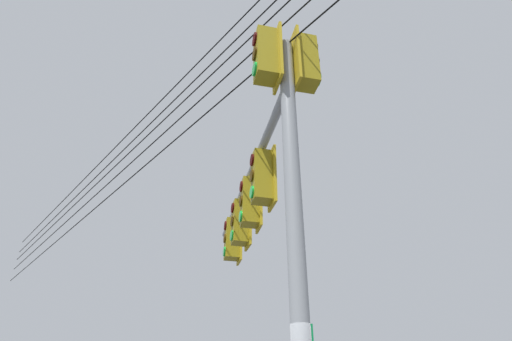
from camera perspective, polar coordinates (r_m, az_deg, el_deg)
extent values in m
cylinder|color=gray|center=(4.45, 5.69, -11.49)|extent=(0.20, 0.20, 6.45)
cylinder|color=gray|center=(7.84, -1.26, -1.70)|extent=(3.23, 4.55, 0.14)
cube|color=olive|center=(6.01, 1.38, 15.86)|extent=(0.42, 0.42, 0.90)
cube|color=#B29319|center=(6.05, 3.00, 15.58)|extent=(0.28, 0.38, 1.04)
cylinder|color=#360503|center=(6.21, -0.21, 18.00)|extent=(0.14, 0.18, 0.20)
cylinder|color=#3C2703|center=(5.99, -0.21, 16.12)|extent=(0.14, 0.18, 0.20)
cylinder|color=green|center=(5.77, -0.22, 14.10)|extent=(0.14, 0.18, 0.20)
cube|color=olive|center=(6.15, 7.00, 14.85)|extent=(0.42, 0.42, 0.90)
cube|color=#B29319|center=(6.10, 5.44, 15.14)|extent=(0.28, 0.38, 1.04)
cylinder|color=#360503|center=(6.41, 8.28, 16.43)|extent=(0.14, 0.18, 0.20)
cylinder|color=#3C2703|center=(6.19, 8.49, 14.55)|extent=(0.14, 0.18, 0.20)
cylinder|color=green|center=(5.98, 8.72, 12.54)|extent=(0.14, 0.18, 0.20)
cube|color=olive|center=(6.55, 0.81, -0.90)|extent=(0.42, 0.42, 0.90)
cube|color=#B29319|center=(6.59, 2.25, -1.07)|extent=(0.29, 0.38, 1.04)
cylinder|color=#360503|center=(6.67, -0.58, 1.49)|extent=(0.14, 0.18, 0.20)
cylinder|color=#3C2703|center=(6.52, -0.59, -0.73)|extent=(0.14, 0.18, 0.20)
cylinder|color=green|center=(6.37, -0.61, -3.06)|extent=(0.14, 0.18, 0.20)
cube|color=olive|center=(7.35, -0.88, -4.45)|extent=(0.42, 0.42, 0.90)
cube|color=#B29319|center=(7.38, 0.42, -4.57)|extent=(0.28, 0.39, 1.04)
cylinder|color=#360503|center=(7.46, -2.11, -2.28)|extent=(0.14, 0.18, 0.20)
cylinder|color=#3C2703|center=(7.32, -2.16, -4.34)|extent=(0.14, 0.18, 0.20)
cylinder|color=green|center=(7.19, -2.20, -6.47)|extent=(0.14, 0.18, 0.20)
cube|color=olive|center=(8.17, -2.25, -7.30)|extent=(0.42, 0.42, 0.90)
cube|color=#B29319|center=(8.21, -1.09, -7.43)|extent=(0.30, 0.38, 1.04)
cylinder|color=#360503|center=(8.27, -3.33, -5.27)|extent=(0.14, 0.18, 0.20)
cylinder|color=#3C2703|center=(8.14, -3.39, -7.17)|extent=(0.14, 0.18, 0.20)
cylinder|color=green|center=(8.03, -3.46, -9.13)|extent=(0.14, 0.18, 0.20)
cube|color=olive|center=(9.02, -3.38, -9.61)|extent=(0.42, 0.42, 0.90)
cube|color=#B29319|center=(9.05, -2.31, -9.71)|extent=(0.28, 0.38, 1.04)
cylinder|color=#360503|center=(9.11, -4.36, -7.76)|extent=(0.14, 0.18, 0.20)
cylinder|color=#3C2703|center=(9.00, -4.43, -9.51)|extent=(0.14, 0.18, 0.20)
cylinder|color=green|center=(8.89, -4.51, -11.31)|extent=(0.14, 0.18, 0.20)
cube|color=#0C7238|center=(6.31, 6.50, -22.26)|extent=(0.32, 0.14, 0.35)
cube|color=white|center=(6.30, 6.50, -22.24)|extent=(0.25, 0.10, 0.29)
cylinder|color=black|center=(6.99, -3.65, 10.87)|extent=(26.14, 13.62, 0.08)
cylinder|color=black|center=(7.32, -3.52, 13.68)|extent=(26.14, 13.62, 0.08)
cylinder|color=black|center=(7.62, -3.42, 15.88)|extent=(26.14, 13.62, 0.08)
cylinder|color=black|center=(7.85, -3.35, 17.46)|extent=(26.14, 13.62, 0.08)
cylinder|color=black|center=(8.19, -3.25, 19.53)|extent=(26.14, 13.62, 0.08)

